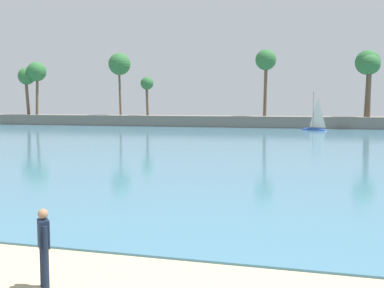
% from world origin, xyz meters
% --- Properties ---
extents(sea, '(220.00, 103.00, 0.06)m').
position_xyz_m(sea, '(0.00, 58.20, 0.03)').
color(sea, teal).
rests_on(sea, ground).
extents(palm_headland, '(110.77, 6.00, 12.79)m').
position_xyz_m(palm_headland, '(2.11, 69.69, 3.28)').
color(palm_headland, slate).
rests_on(palm_headland, ground).
extents(person_rigging_by_gear, '(0.39, 0.44, 1.67)m').
position_xyz_m(person_rigging_by_gear, '(-0.85, 4.38, 0.89)').
color(person_rigging_by_gear, '#141E33').
rests_on(person_rigging_by_gear, ground).
extents(sailboat_near_shore, '(4.08, 3.00, 5.80)m').
position_xyz_m(sailboat_near_shore, '(4.39, 62.65, 0.58)').
color(sailboat_near_shore, '#234793').
rests_on(sailboat_near_shore, sea).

